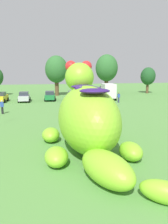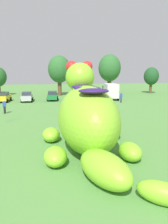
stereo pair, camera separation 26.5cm
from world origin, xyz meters
name	(u,v)px [view 2 (the right image)]	position (x,y,z in m)	size (l,w,h in m)	color
ground_plane	(79,147)	(0.00, 0.00, 0.00)	(160.00, 160.00, 0.00)	#568E42
giant_inflatable_creature	(88,117)	(0.49, -0.50, 2.15)	(5.99, 11.51, 5.89)	#8CD12D
car_yellow	(4,97)	(-8.62, 24.51, 0.86)	(2.22, 4.24, 1.72)	yellow
car_silver	(27,97)	(-4.70, 24.03, 0.86)	(2.05, 4.16, 1.72)	#B7BABF
car_green	(53,96)	(-0.23, 24.65, 0.86)	(2.26, 4.26, 1.72)	#1E7238
car_blue	(75,96)	(3.77, 23.80, 0.86)	(2.50, 4.35, 1.72)	#2347B7
box_truck	(110,91)	(10.68, 24.21, 1.60)	(3.15, 6.63, 2.95)	#333842
tree_mid_left	(59,70)	(1.86, 32.60, 5.65)	(4.87, 4.87, 8.64)	brown
tree_centre_left	(110,68)	(13.65, 33.43, 6.01)	(5.17, 5.17, 9.18)	brown
tree_centre	(151,76)	(24.15, 32.86, 4.12)	(3.55, 3.55, 6.30)	brown
spectator_near_inflatable	(121,98)	(10.88, 19.22, 0.85)	(0.38, 0.26, 1.71)	#2D334C
spectator_mid_field	(4,107)	(-6.78, 13.37, 0.85)	(0.38, 0.26, 1.71)	black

